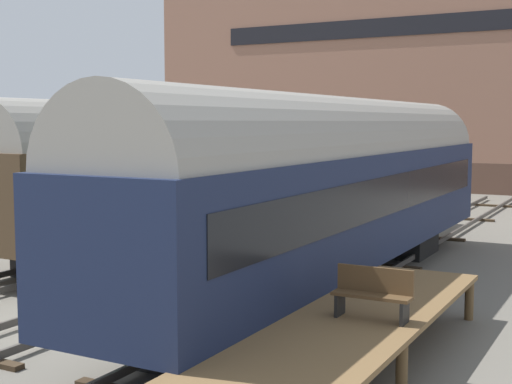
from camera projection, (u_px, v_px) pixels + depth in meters
ground_plane at (80, 321)px, 16.11m from camera, size 200.00×200.00×0.00m
track_middle at (80, 314)px, 16.09m from camera, size 2.60×60.00×0.26m
track_right at (233, 340)px, 14.18m from camera, size 2.60×60.00×0.26m
train_car_brown at (170, 166)px, 25.76m from camera, size 3.08×16.97×5.13m
train_car_green at (286, 162)px, 25.00m from camera, size 3.07×17.05×5.43m
train_car_navy at (336, 182)px, 18.56m from camera, size 3.09×18.84×5.14m
station_platform at (338, 331)px, 12.13m from camera, size 2.53×10.58×1.01m
bench at (373, 292)px, 12.54m from camera, size 1.40×0.40×0.91m
warehouse_building at (443, 49)px, 50.31m from camera, size 39.68×12.03×19.22m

